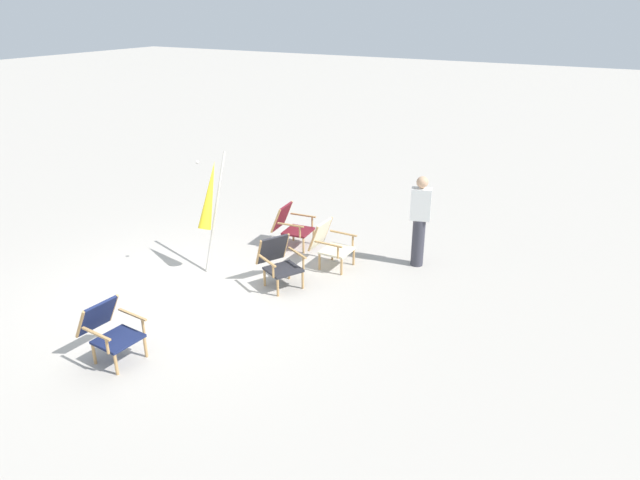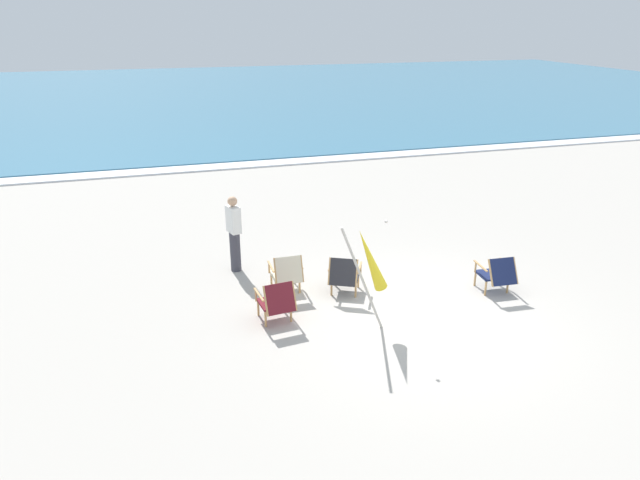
{
  "view_description": "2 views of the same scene",
  "coord_description": "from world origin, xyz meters",
  "px_view_note": "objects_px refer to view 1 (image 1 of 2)",
  "views": [
    {
      "loc": [
        6.03,
        5.96,
        4.34
      ],
      "look_at": [
        -1.16,
        1.9,
        0.87
      ],
      "focal_mm": 32.0,
      "sensor_mm": 36.0,
      "label": 1
    },
    {
      "loc": [
        -4.23,
        -8.13,
        5.05
      ],
      "look_at": [
        -1.08,
        2.58,
        0.62
      ],
      "focal_mm": 32.0,
      "sensor_mm": 36.0,
      "label": 2
    }
  ],
  "objects_px": {
    "person_near_chairs": "(420,221)",
    "beach_chair_front_left": "(329,243)",
    "beach_chair_front_right": "(278,260)",
    "beach_chair_back_left": "(109,328)",
    "beach_chair_back_right": "(291,225)",
    "umbrella_furled_yellow": "(210,196)"
  },
  "relations": [
    {
      "from": "beach_chair_back_left",
      "to": "person_near_chairs",
      "type": "relative_size",
      "value": 0.49
    },
    {
      "from": "beach_chair_back_right",
      "to": "umbrella_furled_yellow",
      "type": "distance_m",
      "value": 1.81
    },
    {
      "from": "beach_chair_back_right",
      "to": "person_near_chairs",
      "type": "xyz_separation_m",
      "value": [
        -0.36,
        2.41,
        0.41
      ]
    },
    {
      "from": "beach_chair_front_left",
      "to": "person_near_chairs",
      "type": "distance_m",
      "value": 1.61
    },
    {
      "from": "umbrella_furled_yellow",
      "to": "person_near_chairs",
      "type": "xyz_separation_m",
      "value": [
        -1.8,
        3.1,
        -0.46
      ]
    },
    {
      "from": "beach_chair_front_left",
      "to": "umbrella_furled_yellow",
      "type": "distance_m",
      "value": 2.2
    },
    {
      "from": "beach_chair_front_left",
      "to": "beach_chair_back_left",
      "type": "relative_size",
      "value": 1.03
    },
    {
      "from": "beach_chair_front_left",
      "to": "beach_chair_back_right",
      "type": "distance_m",
      "value": 1.15
    },
    {
      "from": "beach_chair_front_right",
      "to": "person_near_chairs",
      "type": "height_order",
      "value": "person_near_chairs"
    },
    {
      "from": "beach_chair_front_left",
      "to": "beach_chair_back_left",
      "type": "distance_m",
      "value": 4.04
    },
    {
      "from": "beach_chair_front_right",
      "to": "person_near_chairs",
      "type": "relative_size",
      "value": 0.54
    },
    {
      "from": "beach_chair_back_right",
      "to": "umbrella_furled_yellow",
      "type": "bearing_deg",
      "value": -25.78
    },
    {
      "from": "beach_chair_back_left",
      "to": "beach_chair_front_left",
      "type": "bearing_deg",
      "value": 163.5
    },
    {
      "from": "beach_chair_back_left",
      "to": "beach_chair_back_right",
      "type": "xyz_separation_m",
      "value": [
        -4.31,
        0.08,
        0.01
      ]
    },
    {
      "from": "beach_chair_front_right",
      "to": "beach_chair_back_right",
      "type": "height_order",
      "value": "beach_chair_front_right"
    },
    {
      "from": "person_near_chairs",
      "to": "beach_chair_front_left",
      "type": "bearing_deg",
      "value": -59.53
    },
    {
      "from": "beach_chair_front_left",
      "to": "person_near_chairs",
      "type": "bearing_deg",
      "value": 120.47
    },
    {
      "from": "beach_chair_back_left",
      "to": "umbrella_furled_yellow",
      "type": "relative_size",
      "value": 0.4
    },
    {
      "from": "beach_chair_front_right",
      "to": "beach_chair_front_left",
      "type": "distance_m",
      "value": 1.1
    },
    {
      "from": "beach_chair_front_left",
      "to": "person_near_chairs",
      "type": "relative_size",
      "value": 0.5
    },
    {
      "from": "beach_chair_back_right",
      "to": "umbrella_furled_yellow",
      "type": "relative_size",
      "value": 0.41
    },
    {
      "from": "beach_chair_front_right",
      "to": "beach_chair_back_left",
      "type": "xyz_separation_m",
      "value": [
        2.84,
        -0.76,
        -0.01
      ]
    }
  ]
}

